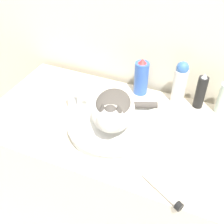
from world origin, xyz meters
TOP-DOWN VIEW (x-y plane):
  - wall_back at (0.00, 0.66)m, footprint 8.00×0.05m
  - vanity_counter at (0.00, 0.30)m, footprint 1.28×0.60m
  - sink_basin at (-0.06, 0.26)m, footprint 0.38×0.38m
  - cat at (-0.05, 0.24)m, footprint 0.27×0.30m
  - faucet at (-0.27, 0.31)m, footprint 0.12×0.06m
  - spray_bottle_trigger at (-0.04, 0.56)m, footprint 0.07×0.07m
  - hairspray_can_black at (0.24, 0.56)m, footprint 0.05×0.05m
  - lotion_bottle_white at (0.15, 0.56)m, footprint 0.06×0.06m
  - cream_tube at (0.22, 0.04)m, footprint 0.16×0.11m
  - soap_bar at (-0.36, 0.13)m, footprint 0.06×0.04m

SIDE VIEW (x-z plane):
  - vanity_counter at x=0.00m, z-range 0.00..0.83m
  - soap_bar at x=-0.36m, z-range 0.83..0.85m
  - cream_tube at x=0.22m, z-range 0.83..0.86m
  - sink_basin at x=-0.06m, z-range 0.83..0.89m
  - faucet at x=-0.27m, z-range 0.83..0.97m
  - hairspray_can_black at x=0.24m, z-range 0.82..1.00m
  - spray_bottle_trigger at x=-0.04m, z-range 0.82..1.01m
  - lotion_bottle_white at x=0.15m, z-range 0.83..1.04m
  - cat at x=-0.05m, z-range 0.88..1.04m
  - wall_back at x=0.00m, z-range 0.00..2.40m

